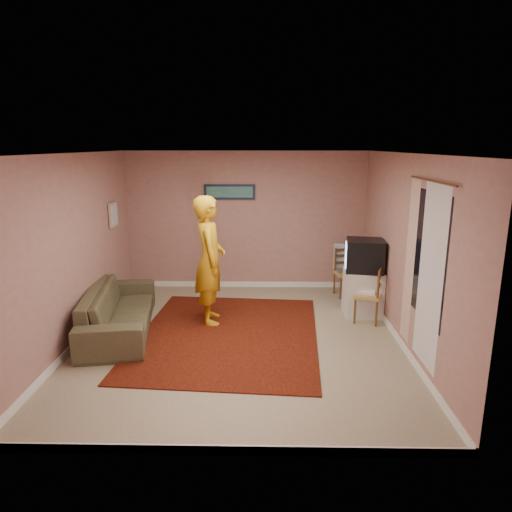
{
  "coord_description": "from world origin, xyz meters",
  "views": [
    {
      "loc": [
        0.35,
        -6.03,
        2.71
      ],
      "look_at": [
        0.23,
        0.6,
        1.08
      ],
      "focal_mm": 32.0,
      "sensor_mm": 36.0,
      "label": 1
    }
  ],
  "objects_px": {
    "chair_a": "(347,268)",
    "tv_cabinet": "(363,293)",
    "crt_tv": "(365,255)",
    "chair_b": "(368,288)",
    "sofa": "(119,310)",
    "person": "(210,260)"
  },
  "relations": [
    {
      "from": "chair_a",
      "to": "tv_cabinet",
      "type": "bearing_deg",
      "value": -97.35
    },
    {
      "from": "crt_tv",
      "to": "chair_b",
      "type": "xyz_separation_m",
      "value": [
        0.02,
        -0.29,
        -0.46
      ]
    },
    {
      "from": "sofa",
      "to": "person",
      "type": "distance_m",
      "value": 1.53
    },
    {
      "from": "chair_a",
      "to": "sofa",
      "type": "xyz_separation_m",
      "value": [
        -3.65,
        -1.69,
        -0.2
      ]
    },
    {
      "from": "chair_b",
      "to": "crt_tv",
      "type": "bearing_deg",
      "value": -155.6
    },
    {
      "from": "tv_cabinet",
      "to": "person",
      "type": "xyz_separation_m",
      "value": [
        -2.43,
        -0.34,
        0.62
      ]
    },
    {
      "from": "chair_b",
      "to": "sofa",
      "type": "height_order",
      "value": "chair_b"
    },
    {
      "from": "tv_cabinet",
      "to": "chair_b",
      "type": "relative_size",
      "value": 1.47
    },
    {
      "from": "crt_tv",
      "to": "person",
      "type": "bearing_deg",
      "value": -163.0
    },
    {
      "from": "tv_cabinet",
      "to": "crt_tv",
      "type": "height_order",
      "value": "crt_tv"
    },
    {
      "from": "tv_cabinet",
      "to": "chair_a",
      "type": "bearing_deg",
      "value": 95.71
    },
    {
      "from": "chair_b",
      "to": "person",
      "type": "bearing_deg",
      "value": -68.97
    },
    {
      "from": "chair_a",
      "to": "person",
      "type": "xyz_separation_m",
      "value": [
        -2.34,
        -1.3,
        0.46
      ]
    },
    {
      "from": "person",
      "to": "tv_cabinet",
      "type": "bearing_deg",
      "value": -90.63
    },
    {
      "from": "tv_cabinet",
      "to": "crt_tv",
      "type": "xyz_separation_m",
      "value": [
        -0.01,
        0.0,
        0.63
      ]
    },
    {
      "from": "tv_cabinet",
      "to": "sofa",
      "type": "relative_size",
      "value": 0.33
    },
    {
      "from": "sofa",
      "to": "chair_a",
      "type": "bearing_deg",
      "value": -74.82
    },
    {
      "from": "chair_b",
      "to": "chair_a",
      "type": "bearing_deg",
      "value": -154.97
    },
    {
      "from": "crt_tv",
      "to": "chair_b",
      "type": "bearing_deg",
      "value": -76.4
    },
    {
      "from": "chair_a",
      "to": "person",
      "type": "bearing_deg",
      "value": -164.02
    },
    {
      "from": "crt_tv",
      "to": "chair_b",
      "type": "distance_m",
      "value": 0.54
    },
    {
      "from": "tv_cabinet",
      "to": "sofa",
      "type": "xyz_separation_m",
      "value": [
        -3.75,
        -0.73,
        -0.04
      ]
    }
  ]
}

